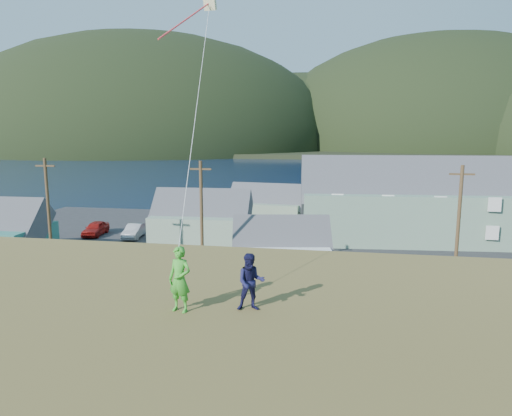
% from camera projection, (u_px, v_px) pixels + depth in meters
% --- Properties ---
extents(ground, '(900.00, 900.00, 0.00)m').
position_uv_depth(ground, '(246.00, 301.00, 32.30)').
color(ground, '#0A1638').
rests_on(ground, ground).
extents(grass_strip, '(110.00, 8.00, 0.10)m').
position_uv_depth(grass_strip, '(240.00, 311.00, 30.34)').
color(grass_strip, '#4C3D19').
rests_on(grass_strip, ground).
extents(waterfront_lot, '(72.00, 36.00, 0.12)m').
position_uv_depth(waterfront_lot, '(276.00, 243.00, 48.81)').
color(waterfront_lot, '#28282B').
rests_on(waterfront_lot, ground).
extents(wharf, '(26.00, 14.00, 0.90)m').
position_uv_depth(wharf, '(257.00, 205.00, 72.11)').
color(wharf, gray).
rests_on(wharf, ground).
extents(far_shore, '(900.00, 320.00, 2.00)m').
position_uv_depth(far_shore, '(328.00, 146.00, 352.89)').
color(far_shore, black).
rests_on(far_shore, ground).
extents(far_hills, '(760.00, 265.00, 143.00)m').
position_uv_depth(far_hills, '(381.00, 147.00, 297.54)').
color(far_hills, black).
rests_on(far_hills, ground).
extents(lodge, '(32.54, 11.50, 11.23)m').
position_uv_depth(lodge, '(450.00, 203.00, 49.08)').
color(lodge, slate).
rests_on(lodge, waterfront_lot).
extents(shed_palegreen_near, '(10.28, 6.72, 7.31)m').
position_uv_depth(shed_palegreen_near, '(202.00, 221.00, 47.03)').
color(shed_palegreen_near, gray).
rests_on(shed_palegreen_near, waterfront_lot).
extents(shed_white, '(8.57, 6.40, 6.23)m').
position_uv_depth(shed_white, '(281.00, 251.00, 36.71)').
color(shed_white, white).
rests_on(shed_white, waterfront_lot).
extents(shed_palegreen_far, '(10.26, 6.64, 6.49)m').
position_uv_depth(shed_palegreen_far, '(267.00, 206.00, 58.30)').
color(shed_palegreen_far, gray).
rests_on(shed_palegreen_far, waterfront_lot).
extents(utility_poles, '(30.37, 0.24, 9.76)m').
position_uv_depth(utility_poles, '(224.00, 227.00, 33.25)').
color(utility_poles, '#47331E').
rests_on(utility_poles, waterfront_lot).
extents(parked_cars, '(26.31, 12.53, 1.58)m').
position_uv_depth(parked_cars, '(209.00, 226.00, 53.75)').
color(parked_cars, maroon).
rests_on(parked_cars, waterfront_lot).
extents(kite_flyer_green, '(0.71, 0.55, 1.73)m').
position_uv_depth(kite_flyer_green, '(180.00, 279.00, 11.79)').
color(kite_flyer_green, green).
rests_on(kite_flyer_green, hillside).
extents(kite_flyer_navy, '(0.85, 0.73, 1.53)m').
position_uv_depth(kite_flyer_navy, '(251.00, 282.00, 11.90)').
color(kite_flyer_navy, '#16163D').
rests_on(kite_flyer_navy, hillside).
extents(kite_rig, '(1.19, 3.95, 10.91)m').
position_uv_depth(kite_rig, '(206.00, 8.00, 17.53)').
color(kite_rig, '#F5F6BB').
rests_on(kite_rig, ground).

